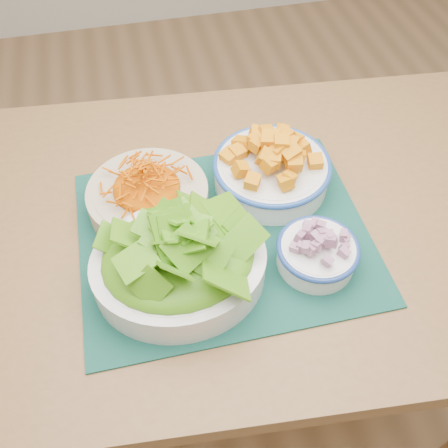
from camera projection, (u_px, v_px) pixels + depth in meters
name	position (u px, v px, depth m)	size (l,w,h in m)	color
ground	(293.00, 319.00, 1.63)	(4.00, 4.00, 0.00)	#A87D51
table	(242.00, 246.00, 1.02)	(1.22, 0.87, 0.75)	brown
placemat	(224.00, 235.00, 0.90)	(0.51, 0.42, 0.00)	#092C26
carrot_bowl	(147.00, 192.00, 0.91)	(0.29, 0.29, 0.09)	#BEAD8D
squash_bowl	(272.00, 165.00, 0.94)	(0.23, 0.23, 0.11)	silver
lettuce_bowl	(178.00, 259.00, 0.79)	(0.29, 0.25, 0.12)	silver
onion_bowl	(318.00, 250.00, 0.83)	(0.15, 0.15, 0.07)	white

